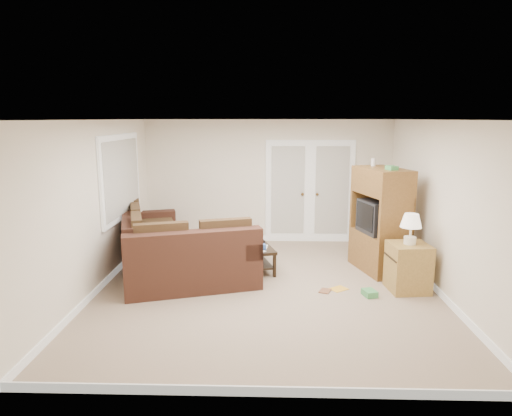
{
  "coord_description": "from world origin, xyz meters",
  "views": [
    {
      "loc": [
        0.03,
        -6.53,
        2.52
      ],
      "look_at": [
        -0.19,
        0.67,
        1.1
      ],
      "focal_mm": 32.0,
      "sensor_mm": 36.0,
      "label": 1
    }
  ],
  "objects_px": {
    "coffee_table": "(254,256)",
    "tv_armoire": "(380,219)",
    "side_cabinet": "(408,263)",
    "sectional_sofa": "(168,251)"
  },
  "relations": [
    {
      "from": "sectional_sofa",
      "to": "tv_armoire",
      "type": "distance_m",
      "value": 3.55
    },
    {
      "from": "tv_armoire",
      "to": "side_cabinet",
      "type": "distance_m",
      "value": 1.06
    },
    {
      "from": "sectional_sofa",
      "to": "coffee_table",
      "type": "bearing_deg",
      "value": -8.41
    },
    {
      "from": "tv_armoire",
      "to": "coffee_table",
      "type": "bearing_deg",
      "value": 164.64
    },
    {
      "from": "sectional_sofa",
      "to": "tv_armoire",
      "type": "xyz_separation_m",
      "value": [
        3.51,
        0.22,
        0.5
      ]
    },
    {
      "from": "sectional_sofa",
      "to": "side_cabinet",
      "type": "distance_m",
      "value": 3.79
    },
    {
      "from": "side_cabinet",
      "to": "tv_armoire",
      "type": "bearing_deg",
      "value": 97.63
    },
    {
      "from": "coffee_table",
      "to": "tv_armoire",
      "type": "bearing_deg",
      "value": -16.23
    },
    {
      "from": "coffee_table",
      "to": "side_cabinet",
      "type": "xyz_separation_m",
      "value": [
        2.31,
        -0.93,
        0.19
      ]
    },
    {
      "from": "sectional_sofa",
      "to": "coffee_table",
      "type": "distance_m",
      "value": 1.44
    }
  ]
}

